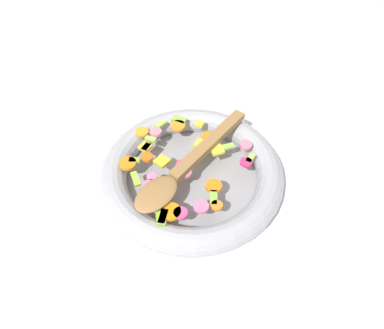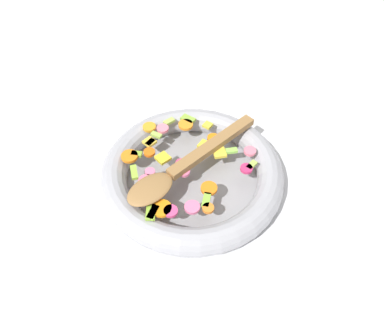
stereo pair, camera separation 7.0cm
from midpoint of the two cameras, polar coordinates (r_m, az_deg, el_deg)
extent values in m
plane|color=silver|center=(0.73, -2.71, -2.72)|extent=(4.00, 4.00, 0.00)
cylinder|color=gray|center=(0.73, -2.73, -2.43)|extent=(0.30, 0.30, 0.01)
torus|color=#9E9EA5|center=(0.71, -2.78, -1.48)|extent=(0.35, 0.35, 0.05)
cylinder|color=orange|center=(0.76, -10.25, 4.75)|extent=(0.04, 0.04, 0.01)
cylinder|color=orange|center=(0.71, -12.55, -0.01)|extent=(0.05, 0.05, 0.01)
cylinder|color=orange|center=(0.63, -6.41, -7.36)|extent=(0.04, 0.04, 0.01)
cylinder|color=orange|center=(0.77, -4.76, 5.75)|extent=(0.04, 0.04, 0.01)
cylinder|color=orange|center=(0.65, -8.01, -5.73)|extent=(0.03, 0.03, 0.01)
cylinder|color=orange|center=(0.74, -0.24, 4.19)|extent=(0.03, 0.03, 0.01)
cylinder|color=orange|center=(0.63, 0.67, -6.49)|extent=(0.03, 0.03, 0.01)
cylinder|color=orange|center=(0.71, -9.64, 0.94)|extent=(0.03, 0.03, 0.01)
cylinder|color=orange|center=(0.66, -0.03, -3.67)|extent=(0.04, 0.04, 0.01)
cube|color=#A0C652|center=(0.74, -8.99, 3.69)|extent=(0.02, 0.02, 0.01)
cube|color=#BAC756|center=(0.73, -9.72, 2.42)|extent=(0.02, 0.02, 0.01)
cube|color=#89B13C|center=(0.78, -4.55, 6.63)|extent=(0.03, 0.03, 0.01)
cube|color=#88B532|center=(0.63, -7.99, -8.14)|extent=(0.03, 0.03, 0.01)
cube|color=#ABC655|center=(0.77, -7.37, 5.97)|extent=(0.02, 0.02, 0.01)
cube|color=#87AD35|center=(0.71, -11.55, 0.47)|extent=(0.02, 0.02, 0.01)
cube|color=#9DCD3B|center=(0.63, -7.63, -8.11)|extent=(0.03, 0.03, 0.01)
cube|color=#9FBD4F|center=(0.70, 6.12, 0.74)|extent=(0.02, 0.03, 0.01)
cube|color=#92D14F|center=(0.72, 2.78, 2.60)|extent=(0.02, 0.02, 0.01)
cube|color=#94C33D|center=(0.68, -11.48, -2.35)|extent=(0.03, 0.02, 0.01)
cube|color=#87C13D|center=(0.64, 0.20, -5.31)|extent=(0.03, 0.03, 0.01)
cylinder|color=#DE4073|center=(0.69, -4.41, -0.25)|extent=(0.03, 0.03, 0.01)
cylinder|color=pink|center=(0.68, -3.90, -1.43)|extent=(0.03, 0.03, 0.01)
cylinder|color=pink|center=(0.76, -8.19, 4.78)|extent=(0.02, 0.02, 0.01)
cylinder|color=#DC447E|center=(0.63, -4.96, -7.60)|extent=(0.03, 0.03, 0.01)
cylinder|color=pink|center=(0.63, -1.77, -6.63)|extent=(0.03, 0.03, 0.01)
cylinder|color=pink|center=(0.73, 5.54, 2.83)|extent=(0.03, 0.03, 0.01)
cylinder|color=pink|center=(0.66, -9.29, -3.67)|extent=(0.04, 0.04, 0.01)
cylinder|color=#CE2E63|center=(0.70, 5.44, 0.16)|extent=(0.03, 0.03, 0.01)
cylinder|color=pink|center=(0.68, -9.06, -2.06)|extent=(0.03, 0.03, 0.01)
cube|color=yellow|center=(0.72, 0.95, 2.18)|extent=(0.03, 0.03, 0.01)
cube|color=gold|center=(0.70, -7.44, 0.31)|extent=(0.03, 0.03, 0.01)
cube|color=yellow|center=(0.73, -9.87, 2.51)|extent=(0.03, 0.03, 0.01)
cube|color=yellow|center=(0.77, -1.40, 6.05)|extent=(0.02, 0.02, 0.01)
cube|color=yellow|center=(0.73, -1.39, 3.00)|extent=(0.03, 0.03, 0.01)
cube|color=olive|center=(0.71, -0.13, 3.08)|extent=(0.08, 0.21, 0.01)
ellipsoid|color=olive|center=(0.64, -8.57, -4.63)|extent=(0.08, 0.10, 0.01)
camera|label=1|loc=(0.03, -92.87, -3.28)|focal=35.00mm
camera|label=2|loc=(0.03, 87.13, 3.28)|focal=35.00mm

